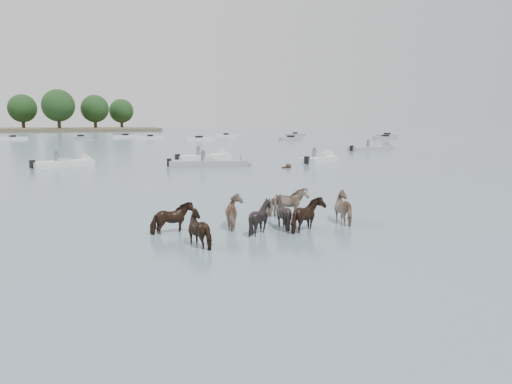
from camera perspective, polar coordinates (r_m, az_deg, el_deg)
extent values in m
plane|color=#4C606E|center=(17.31, 1.02, -3.72)|extent=(400.00, 400.00, 0.00)
imported|color=black|center=(16.12, -9.60, -3.22)|extent=(1.51, 1.02, 1.17)
imported|color=gray|center=(16.83, -2.23, -2.49)|extent=(1.32, 1.45, 1.24)
imported|color=black|center=(16.65, 3.05, -2.62)|extent=(1.50, 1.50, 1.24)
imported|color=#7F6856|center=(18.62, 3.62, -1.41)|extent=(1.53, 0.73, 1.27)
imported|color=black|center=(14.49, -6.01, -4.43)|extent=(1.53, 1.53, 1.18)
imported|color=black|center=(15.92, 0.51, -3.11)|extent=(1.21, 1.10, 1.24)
imported|color=black|center=(16.28, 5.88, -2.89)|extent=(1.57, 1.45, 1.25)
imported|color=gray|center=(17.84, 10.41, -1.96)|extent=(1.46, 1.56, 1.27)
sphere|color=black|center=(37.42, 3.72, 2.94)|extent=(0.44, 0.44, 0.44)
cube|color=black|center=(37.35, 3.36, 2.78)|extent=(0.50, 0.22, 0.18)
cube|color=silver|center=(40.95, -21.24, 2.97)|extent=(4.72, 3.42, 0.55)
cone|color=silver|center=(41.81, -18.39, 3.21)|extent=(1.52, 1.83, 1.60)
cube|color=#99ADB7|center=(40.92, -21.27, 3.46)|extent=(1.21, 1.36, 0.35)
cube|color=black|center=(40.18, -24.22, 2.92)|extent=(0.47, 0.47, 0.60)
cylinder|color=#595966|center=(40.94, -21.84, 3.71)|extent=(0.36, 0.36, 0.70)
sphere|color=#595966|center=(40.92, -21.87, 4.34)|extent=(0.24, 0.24, 0.24)
cube|color=gray|center=(38.72, -5.46, 3.22)|extent=(6.13, 2.38, 0.55)
cone|color=gray|center=(39.00, -1.07, 3.29)|extent=(1.11, 1.71, 1.60)
cube|color=#99ADB7|center=(38.69, -5.47, 3.74)|extent=(0.94, 1.22, 0.35)
cube|color=black|center=(38.66, -9.90, 3.35)|extent=(0.39, 0.39, 0.60)
cylinder|color=#595966|center=(38.60, -6.06, 4.01)|extent=(0.36, 0.36, 0.70)
sphere|color=#595966|center=(38.57, -6.07, 4.68)|extent=(0.24, 0.24, 0.24)
cube|color=silver|center=(44.90, -6.09, 3.91)|extent=(5.37, 3.42, 0.55)
cone|color=silver|center=(46.33, -3.39, 4.07)|extent=(1.44, 1.82, 1.60)
cube|color=#99ADB7|center=(44.88, -6.09, 4.35)|extent=(1.16, 1.34, 0.35)
cube|color=black|center=(43.57, -8.95, 3.92)|extent=(0.46, 0.46, 0.60)
cylinder|color=#595966|center=(44.80, -6.60, 4.59)|extent=(0.36, 0.36, 0.70)
sphere|color=#595966|center=(44.77, -6.61, 5.17)|extent=(0.24, 0.24, 0.24)
cube|color=silver|center=(42.47, 7.18, 3.64)|extent=(4.26, 3.93, 0.55)
cone|color=silver|center=(44.36, 8.41, 3.81)|extent=(1.72, 1.80, 1.60)
cube|color=#99ADB7|center=(42.44, 7.19, 4.11)|extent=(1.33, 1.37, 0.35)
cube|color=black|center=(40.59, 5.84, 3.66)|extent=(0.49, 0.49, 0.60)
cylinder|color=#595966|center=(42.27, 6.70, 4.37)|extent=(0.36, 0.36, 0.70)
sphere|color=#595966|center=(42.24, 6.71, 4.98)|extent=(0.24, 0.24, 0.24)
cube|color=gray|center=(60.19, 13.02, 4.84)|extent=(5.93, 2.72, 0.55)
cone|color=gray|center=(62.10, 15.02, 4.87)|extent=(1.20, 1.75, 1.60)
cube|color=#99ADB7|center=(60.18, 13.03, 5.18)|extent=(1.01, 1.26, 0.35)
cube|color=black|center=(58.36, 10.88, 4.95)|extent=(0.41, 0.41, 0.60)
cylinder|color=#595966|center=(59.97, 12.70, 5.37)|extent=(0.36, 0.36, 0.70)
sphere|color=#595966|center=(59.95, 12.71, 5.80)|extent=(0.24, 0.24, 0.24)
cube|color=silver|center=(98.82, -26.07, 5.50)|extent=(5.01, 2.96, 0.60)
cube|color=black|center=(98.81, -26.09, 5.72)|extent=(1.27, 1.27, 0.50)
cube|color=gray|center=(97.99, -19.39, 5.85)|extent=(4.40, 2.41, 0.60)
cube|color=black|center=(97.98, -19.40, 6.07)|extent=(1.20, 1.20, 0.50)
cube|color=silver|center=(101.28, -14.71, 6.11)|extent=(4.98, 2.45, 0.60)
cube|color=black|center=(101.27, -14.72, 6.33)|extent=(1.19, 1.19, 0.50)
cube|color=silver|center=(94.13, -12.01, 6.06)|extent=(5.22, 1.72, 0.60)
cube|color=black|center=(94.11, -12.01, 6.29)|extent=(1.04, 1.04, 0.50)
cube|color=silver|center=(86.16, -6.54, 5.99)|extent=(5.48, 2.97, 0.60)
cube|color=black|center=(86.14, -6.54, 6.25)|extent=(1.25, 1.25, 0.50)
cube|color=silver|center=(102.38, -3.45, 6.39)|extent=(4.61, 2.10, 0.60)
cube|color=black|center=(102.37, -3.46, 6.60)|extent=(1.13, 1.13, 0.50)
cube|color=gray|center=(87.86, 3.99, 6.07)|extent=(4.22, 1.98, 0.60)
cube|color=black|center=(87.85, 4.00, 6.32)|extent=(1.11, 1.11, 0.50)
cube|color=gray|center=(110.02, 4.51, 6.51)|extent=(4.67, 3.23, 0.60)
cube|color=black|center=(110.01, 4.51, 6.71)|extent=(1.33, 1.33, 0.50)
cube|color=gray|center=(95.08, 14.58, 5.99)|extent=(4.67, 1.76, 0.60)
cube|color=black|center=(95.07, 14.59, 6.22)|extent=(1.06, 1.06, 0.50)
cube|color=gray|center=(108.62, 14.78, 6.24)|extent=(5.45, 3.17, 0.60)
cube|color=black|center=(108.61, 14.78, 6.44)|extent=(1.28, 1.28, 0.50)
cylinder|color=#382619|center=(171.90, -25.06, 6.97)|extent=(1.00, 1.00, 3.88)
sphere|color=black|center=(171.92, -25.16, 8.66)|extent=(8.63, 8.63, 8.63)
cylinder|color=#382619|center=(159.25, -21.59, 7.19)|extent=(1.00, 1.00, 4.26)
sphere|color=black|center=(159.29, -21.69, 9.19)|extent=(9.46, 9.46, 9.46)
cylinder|color=#382619|center=(166.31, -17.89, 7.32)|extent=(1.00, 1.00, 3.86)
sphere|color=black|center=(166.34, -17.97, 9.06)|extent=(8.57, 8.57, 8.57)
cylinder|color=#382619|center=(174.10, -15.09, 7.41)|extent=(1.00, 1.00, 3.56)
sphere|color=black|center=(174.11, -15.15, 8.94)|extent=(7.92, 7.92, 7.92)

